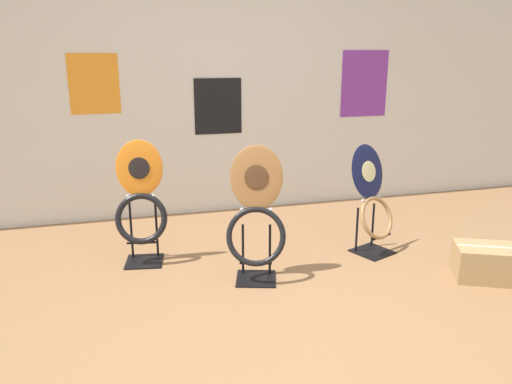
{
  "coord_description": "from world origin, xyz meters",
  "views": [
    {
      "loc": [
        -0.94,
        -2.44,
        1.58
      ],
      "look_at": [
        0.05,
        1.07,
        0.55
      ],
      "focal_mm": 35.0,
      "sensor_mm": 36.0,
      "label": 1
    }
  ],
  "objects": [
    {
      "name": "toilet_seat_display_woodgrain",
      "position": [
        -0.05,
        0.74,
        0.44
      ],
      "size": [
        0.46,
        0.38,
        0.96
      ],
      "color": "black",
      "rests_on": "ground_plane"
    },
    {
      "name": "toilet_seat_display_orange_sun",
      "position": [
        -0.81,
        1.25,
        0.46
      ],
      "size": [
        0.41,
        0.32,
        0.95
      ],
      "color": "black",
      "rests_on": "ground_plane"
    },
    {
      "name": "wall_back",
      "position": [
        0.0,
        2.41,
        1.3
      ],
      "size": [
        8.0,
        0.07,
        2.6
      ],
      "color": "silver",
      "rests_on": "ground_plane"
    },
    {
      "name": "storage_box",
      "position": [
        1.54,
        0.29,
        0.12
      ],
      "size": [
        0.51,
        0.46,
        0.24
      ],
      "color": "#A37F51",
      "rests_on": "ground_plane"
    },
    {
      "name": "toilet_seat_display_navy_moon",
      "position": [
        0.98,
        0.97,
        0.42
      ],
      "size": [
        0.43,
        0.41,
        0.87
      ],
      "color": "black",
      "rests_on": "ground_plane"
    },
    {
      "name": "ground_plane",
      "position": [
        0.0,
        0.0,
        0.0
      ],
      "size": [
        14.0,
        14.0,
        0.0
      ],
      "primitive_type": "plane",
      "color": "#8E6642"
    }
  ]
}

